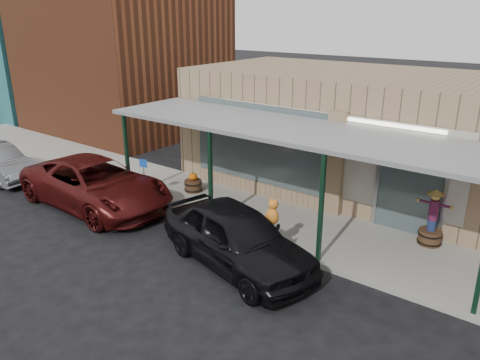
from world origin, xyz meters
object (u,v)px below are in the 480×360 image
Objects in this scene: barrel_pumpkin at (193,184)px; car_maroon at (95,184)px; handicap_sign at (144,173)px; barrel_scarecrow at (431,226)px; parked_sedan at (237,237)px.

barrel_pumpkin is 0.13× the size of car_maroon.
barrel_pumpkin is 3.31m from car_maroon.
car_maroon is (-0.97, -1.27, -0.23)m from handicap_sign.
barrel_scarecrow is 0.28× the size of car_maroon.
parked_sedan is (5.14, -1.50, -0.22)m from handicap_sign.
barrel_scarecrow is 10.42m from car_maroon.
car_maroon reaches higher than handicap_sign.
handicap_sign reaches higher than barrel_pumpkin.
barrel_scarecrow reaches higher than car_maroon.
handicap_sign is (-0.90, -1.44, 0.62)m from barrel_pumpkin.
barrel_pumpkin is 5.18m from parked_sedan.
car_maroon is (-6.11, 0.23, -0.01)m from parked_sedan.
car_maroon is at bearing -145.31° from handicap_sign.
barrel_pumpkin is (-7.89, -0.96, -0.28)m from barrel_scarecrow.
parked_sedan is at bearing -155.38° from barrel_scarecrow.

